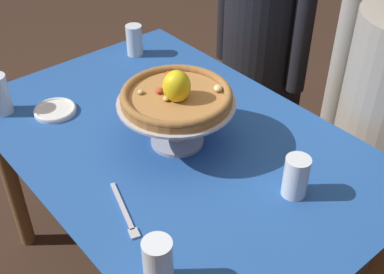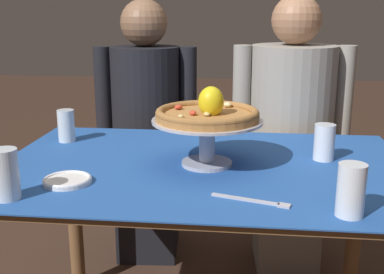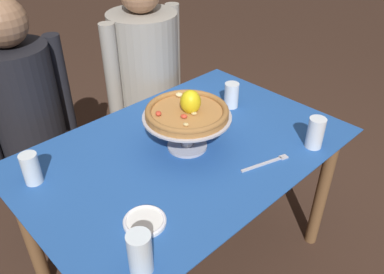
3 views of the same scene
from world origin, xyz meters
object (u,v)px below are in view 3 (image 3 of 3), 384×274
Objects in this scene: dinner_fork at (267,163)px; water_glass_side_right at (231,97)px; water_glass_back_left at (32,170)px; diner_right at (147,86)px; water_glass_front_right at (315,135)px; water_glass_front_left at (140,255)px; pizza_stand at (188,126)px; pizza at (188,111)px; side_plate at (145,221)px; diner_left at (32,131)px.

water_glass_side_right is at bearing 59.49° from dinner_fork.
water_glass_back_left reaches higher than dinner_fork.
water_glass_front_right is at bearing -87.28° from diner_right.
water_glass_front_left is 1.13× the size of water_glass_side_right.
water_glass_side_right is 0.94m from water_glass_back_left.
water_glass_front_left is at bearing -145.82° from pizza_stand.
water_glass_front_right is (0.37, -0.35, -0.11)m from pizza.
water_glass_front_left is 0.11× the size of diner_right.
water_glass_front_left is at bearing -145.91° from pizza.
water_glass_front_right is at bearing -10.58° from side_plate.
water_glass_back_left is at bearing 157.33° from pizza.
diner_right is at bearing 64.92° from pizza.
diner_right is (0.87, 0.46, -0.14)m from water_glass_back_left.
diner_right is (0.32, 0.69, -0.26)m from pizza.
diner_left is at bearing 82.13° from water_glass_front_left.
pizza is 0.47m from side_plate.
water_glass_side_right is at bearing 22.04° from side_plate.
side_plate is 1.15m from diner_right.
pizza_stand is 0.34m from dinner_fork.
diner_left is (0.20, 0.51, -0.17)m from water_glass_back_left.
pizza_stand reaches higher than dinner_fork.
pizza_stand reaches higher than water_glass_back_left.
dinner_fork is (0.70, -0.52, -0.05)m from water_glass_back_left.
pizza is 0.26× the size of diner_left.
water_glass_front_left is 0.65× the size of dinner_fork.
water_glass_front_left reaches higher than water_glass_side_right.
diner_left reaches higher than water_glass_back_left.
water_glass_front_right reaches higher than dinner_fork.
water_glass_back_left is at bearing -111.18° from diner_left.
water_glass_back_left is at bearing 94.92° from water_glass_front_left.
water_glass_front_right is (0.87, -0.01, -0.00)m from water_glass_front_left.
water_glass_front_right is 0.24m from dinner_fork.
side_plate is at bearing 171.24° from dinner_fork.
water_glass_side_right is 1.00× the size of water_glass_back_left.
diner_left is at bearing 115.81° from dinner_fork.
water_glass_front_left is 1.10m from diner_left.
pizza_stand is 0.85m from diner_left.
water_glass_back_left is 0.10× the size of diner_right.
pizza_stand reaches higher than water_glass_front_left.
dinner_fork is 1.15m from diner_left.
water_glass_back_left is (-0.05, 0.57, -0.01)m from water_glass_front_left.
diner_left is (-0.73, 1.09, -0.17)m from water_glass_front_right.
water_glass_front_left is (-0.50, -0.34, -0.04)m from pizza_stand.
diner_left is at bearing 68.82° from water_glass_back_left.
diner_right is at bearing 51.70° from side_plate.
water_glass_side_right is (0.38, 0.10, -0.05)m from pizza_stand.
diner_left is at bearing 87.88° from side_plate.
diner_right is at bearing 51.34° from water_glass_front_left.
pizza is 0.62m from water_glass_front_left.
side_plate is at bearing -69.55° from water_glass_back_left.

